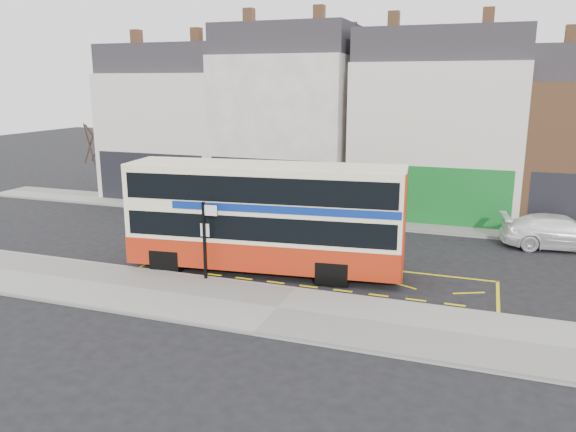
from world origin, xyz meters
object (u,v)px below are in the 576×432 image
at_px(bus_stop_post, 206,233).
at_px(street_tree_left, 99,133).
at_px(car_white, 561,232).
at_px(street_tree_right, 521,168).
at_px(double_decker_bus, 266,216).
at_px(car_grey, 282,214).
at_px(car_silver, 176,202).

xyz_separation_m(bus_stop_post, street_tree_left, (-14.61, 12.92, 2.26)).
relative_size(car_white, street_tree_right, 1.13).
height_order(double_decker_bus, car_grey, double_decker_bus).
distance_m(double_decker_bus, street_tree_right, 14.75).
bearing_deg(bus_stop_post, double_decker_bus, 44.60).
bearing_deg(double_decker_bus, car_silver, 132.13).
bearing_deg(bus_stop_post, car_white, 31.04).
distance_m(double_decker_bus, car_silver, 11.76).
bearing_deg(car_grey, street_tree_left, 75.59).
height_order(double_decker_bus, car_silver, double_decker_bus).
xyz_separation_m(car_white, street_tree_left, (-27.88, 3.45, 3.45)).
xyz_separation_m(car_silver, car_white, (20.33, -0.16, 0.07)).
relative_size(bus_stop_post, car_white, 0.57).
relative_size(double_decker_bus, car_grey, 2.66).
bearing_deg(car_white, double_decker_bus, 115.38).
distance_m(car_white, street_tree_left, 28.30).
xyz_separation_m(double_decker_bus, street_tree_left, (-16.28, 10.99, 1.91)).
height_order(car_grey, car_white, car_white).
relative_size(car_silver, car_grey, 0.97).
relative_size(double_decker_bus, bus_stop_post, 3.73).
xyz_separation_m(car_silver, street_tree_right, (18.55, 3.28, 2.49)).
height_order(car_grey, street_tree_left, street_tree_left).
bearing_deg(car_grey, car_white, -86.95).
height_order(car_silver, car_white, car_white).
bearing_deg(bus_stop_post, car_grey, 86.91).
distance_m(bus_stop_post, street_tree_right, 17.32).
bearing_deg(car_grey, car_silver, 85.42).
distance_m(car_grey, street_tree_right, 12.59).
xyz_separation_m(car_grey, street_tree_right, (11.70, 3.94, 2.49)).
xyz_separation_m(car_silver, car_grey, (6.85, -0.66, -0.00)).
height_order(car_white, street_tree_right, street_tree_right).
distance_m(double_decker_bus, street_tree_left, 19.74).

